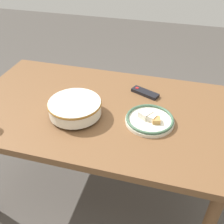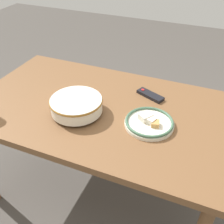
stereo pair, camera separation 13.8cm
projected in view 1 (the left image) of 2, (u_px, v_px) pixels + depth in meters
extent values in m
plane|color=#4C4742|center=(100.00, 190.00, 1.95)|extent=(8.00, 8.00, 0.00)
cube|color=brown|center=(97.00, 110.00, 1.50)|extent=(1.48, 0.88, 0.04)
cylinder|color=brown|center=(35.00, 109.00, 2.16)|extent=(0.06, 0.06, 0.72)
cylinder|color=brown|center=(204.00, 138.00, 1.87)|extent=(0.06, 0.06, 0.72)
cylinder|color=silver|center=(76.00, 114.00, 1.42)|extent=(0.13, 0.13, 0.02)
cylinder|color=silver|center=(75.00, 108.00, 1.40)|extent=(0.28, 0.28, 0.07)
cylinder|color=#9E4C1E|center=(75.00, 108.00, 1.40)|extent=(0.25, 0.25, 0.06)
torus|color=#936023|center=(75.00, 103.00, 1.38)|extent=(0.29, 0.29, 0.01)
cylinder|color=silver|center=(150.00, 121.00, 1.38)|extent=(0.26, 0.26, 0.02)
torus|color=#42664C|center=(150.00, 118.00, 1.37)|extent=(0.25, 0.25, 0.01)
cube|color=tan|center=(156.00, 120.00, 1.35)|extent=(0.05, 0.05, 0.03)
cube|color=silver|center=(150.00, 117.00, 1.36)|extent=(0.07, 0.06, 0.03)
cube|color=silver|center=(145.00, 114.00, 1.38)|extent=(0.08, 0.08, 0.03)
cube|color=black|center=(145.00, 93.00, 1.59)|extent=(0.18, 0.12, 0.02)
cylinder|color=red|center=(137.00, 88.00, 1.62)|extent=(0.02, 0.02, 0.00)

